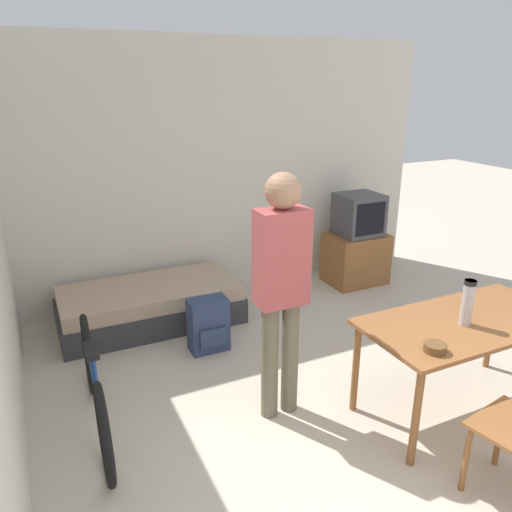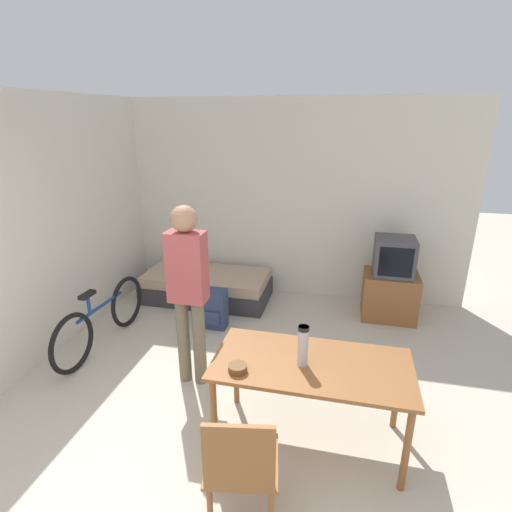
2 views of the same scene
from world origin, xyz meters
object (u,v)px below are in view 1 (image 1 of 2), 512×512
(person_standing, at_px, (281,280))
(dining_table, at_px, (465,330))
(bicycle, at_px, (95,388))
(backpack, at_px, (208,325))
(daybed, at_px, (150,305))
(mate_bowl, at_px, (435,348))
(thermos_flask, at_px, (468,301))
(tv, at_px, (357,244))

(person_standing, bearing_deg, dining_table, -23.68)
(bicycle, bearing_deg, backpack, 32.57)
(daybed, height_order, mate_bowl, mate_bowl)
(person_standing, distance_m, thermos_flask, 1.25)
(daybed, distance_m, person_standing, 2.03)
(bicycle, distance_m, person_standing, 1.45)
(daybed, relative_size, mate_bowl, 12.58)
(person_standing, relative_size, backpack, 3.58)
(bicycle, bearing_deg, dining_table, -20.37)
(person_standing, height_order, backpack, person_standing)
(bicycle, bearing_deg, tv, 24.21)
(daybed, distance_m, backpack, 0.81)
(tv, bearing_deg, bicycle, -155.79)
(dining_table, xyz_separation_m, backpack, (-1.33, 1.56, -0.40))
(tv, distance_m, dining_table, 2.45)
(tv, distance_m, mate_bowl, 2.86)
(daybed, height_order, thermos_flask, thermos_flask)
(dining_table, height_order, backpack, dining_table)
(tv, relative_size, person_standing, 0.61)
(mate_bowl, xyz_separation_m, backpack, (-0.82, 1.79, -0.51))
(tv, xyz_separation_m, bicycle, (-3.17, -1.43, -0.15))
(tv, relative_size, thermos_flask, 3.32)
(daybed, xyz_separation_m, dining_table, (1.67, -2.30, 0.45))
(tv, relative_size, mate_bowl, 7.71)
(tv, height_order, bicycle, tv)
(dining_table, bearing_deg, daybed, 126.02)
(mate_bowl, bearing_deg, backpack, 114.67)
(thermos_flask, xyz_separation_m, backpack, (-1.26, 1.60, -0.65))
(tv, distance_m, person_standing, 2.72)
(mate_bowl, height_order, backpack, mate_bowl)
(tv, bearing_deg, daybed, -179.63)
(daybed, distance_m, bicycle, 1.59)
(thermos_flask, relative_size, mate_bowl, 2.32)
(dining_table, distance_m, backpack, 2.09)
(tv, height_order, backpack, tv)
(bicycle, relative_size, person_standing, 0.92)
(person_standing, xyz_separation_m, mate_bowl, (0.67, -0.74, -0.28))
(person_standing, relative_size, mate_bowl, 12.70)
(bicycle, height_order, person_standing, person_standing)
(bicycle, bearing_deg, mate_bowl, -30.65)
(dining_table, bearing_deg, mate_bowl, -156.22)
(tv, distance_m, thermos_flask, 2.54)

